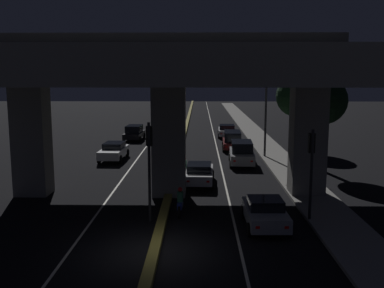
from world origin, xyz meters
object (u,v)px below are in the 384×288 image
at_px(car_silver_lead, 265,212).
at_px(motorcycle_blue_filtering_near, 180,203).
at_px(traffic_light_left_of_median, 149,154).
at_px(car_black_fourth_oncoming, 177,117).
at_px(street_lamp, 262,97).
at_px(car_white_second, 199,173).
at_px(car_silver_third, 242,153).
at_px(car_dark_red_fourth, 232,140).
at_px(motorcycle_white_filtering_mid, 184,169).
at_px(traffic_light_right_of_median, 311,159).
at_px(car_black_second_oncoming, 134,133).
at_px(car_white_fifth, 227,130).
at_px(car_white_lead_oncoming, 114,151).
at_px(car_dark_green_third_oncoming, 173,123).
at_px(pedestrian_on_sidewalk, 305,167).

height_order(car_silver_lead, motorcycle_blue_filtering_near, motorcycle_blue_filtering_near).
height_order(traffic_light_left_of_median, car_black_fourth_oncoming, traffic_light_left_of_median).
bearing_deg(street_lamp, car_black_fourth_oncoming, 106.79).
xyz_separation_m(car_white_second, car_silver_third, (3.36, 6.55, 0.21)).
relative_size(traffic_light_left_of_median, street_lamp, 0.55).
height_order(traffic_light_left_of_median, car_dark_red_fourth, traffic_light_left_of_median).
bearing_deg(car_silver_lead, motorcycle_white_filtering_mid, 21.37).
height_order(street_lamp, car_silver_third, street_lamp).
height_order(traffic_light_right_of_median, car_black_second_oncoming, traffic_light_right_of_median).
distance_m(car_white_second, car_white_fifth, 22.47).
distance_m(car_silver_lead, car_black_fourth_oncoming, 46.75).
distance_m(traffic_light_left_of_median, car_white_fifth, 30.32).
bearing_deg(motorcycle_blue_filtering_near, car_black_second_oncoming, 16.10).
bearing_deg(car_silver_third, motorcycle_white_filtering_mid, 140.67).
distance_m(car_white_lead_oncoming, car_dark_green_third_oncoming, 20.33).
height_order(street_lamp, car_white_fifth, street_lamp).
bearing_deg(motorcycle_white_filtering_mid, motorcycle_blue_filtering_near, -179.05).
height_order(car_dark_red_fourth, pedestrian_on_sidewalk, pedestrian_on_sidewalk).
distance_m(traffic_light_right_of_median, motorcycle_white_filtering_mid, 11.38).
bearing_deg(car_white_fifth, motorcycle_white_filtering_mid, 170.73).
bearing_deg(motorcycle_blue_filtering_near, motorcycle_white_filtering_mid, 3.25).
bearing_deg(car_black_second_oncoming, car_silver_lead, 22.80).
height_order(car_silver_third, motorcycle_white_filtering_mid, car_silver_third).
distance_m(car_white_second, motorcycle_white_filtering_mid, 1.94).
distance_m(car_white_lead_oncoming, car_black_fourth_oncoming, 30.15).
bearing_deg(car_dark_green_third_oncoming, car_white_second, 8.63).
height_order(car_black_second_oncoming, car_black_fourth_oncoming, car_black_second_oncoming).
bearing_deg(pedestrian_on_sidewalk, traffic_light_right_of_median, -101.49).
relative_size(car_silver_third, motorcycle_blue_filtering_near, 2.57).
distance_m(traffic_light_left_of_median, car_dark_green_third_oncoming, 35.60).
distance_m(car_white_fifth, pedestrian_on_sidewalk, 22.06).
xyz_separation_m(traffic_light_right_of_median, car_silver_lead, (-2.28, -0.87, -2.39)).
xyz_separation_m(car_silver_lead, car_dark_red_fourth, (0.04, 21.91, 0.19)).
relative_size(car_silver_third, car_black_fourth_oncoming, 1.17).
distance_m(car_white_second, pedestrian_on_sidewalk, 7.01).
relative_size(street_lamp, car_white_second, 2.11).
relative_size(car_dark_red_fourth, motorcycle_white_filtering_mid, 2.47).
bearing_deg(motorcycle_blue_filtering_near, car_white_lead_oncoming, 25.82).
xyz_separation_m(traffic_light_left_of_median, motorcycle_blue_filtering_near, (1.43, 0.97, -2.71)).
distance_m(car_dark_green_third_oncoming, pedestrian_on_sidewalk, 29.43).
height_order(car_black_second_oncoming, car_dark_green_third_oncoming, car_dark_green_third_oncoming).
height_order(car_white_second, car_black_fourth_oncoming, car_black_fourth_oncoming).
distance_m(car_white_second, car_dark_red_fourth, 13.95).
distance_m(car_white_lead_oncoming, motorcycle_white_filtering_mid, 8.87).
bearing_deg(car_white_second, car_silver_third, -24.90).
xyz_separation_m(traffic_light_left_of_median, car_silver_lead, (5.48, -0.87, -2.60)).
height_order(motorcycle_white_filtering_mid, pedestrian_on_sidewalk, pedestrian_on_sidewalk).
relative_size(car_silver_lead, car_white_lead_oncoming, 0.88).
relative_size(traffic_light_right_of_median, car_dark_green_third_oncoming, 0.97).
relative_size(traffic_light_left_of_median, car_white_second, 1.16).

